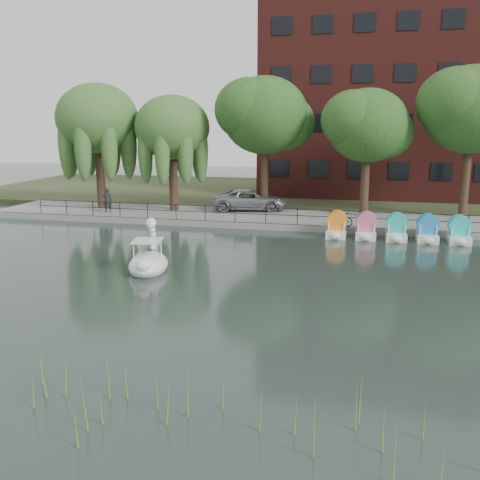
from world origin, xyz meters
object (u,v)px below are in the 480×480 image
(bicycle, at_px, (340,217))
(pedestrian, at_px, (107,198))
(minivan, at_px, (250,198))
(swan_boat, at_px, (149,260))

(bicycle, xyz_separation_m, pedestrian, (-16.29, 1.32, 0.49))
(bicycle, bearing_deg, minivan, 81.79)
(minivan, distance_m, pedestrian, 10.17)
(minivan, relative_size, bicycle, 3.59)
(minivan, bearing_deg, bicycle, -136.40)
(minivan, relative_size, pedestrian, 3.12)
(bicycle, xyz_separation_m, swan_boat, (-8.01, -11.09, -0.39))
(minivan, xyz_separation_m, pedestrian, (-9.65, -3.21, 0.13))
(minivan, height_order, swan_boat, swan_boat)
(pedestrian, bearing_deg, swan_boat, 98.39)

